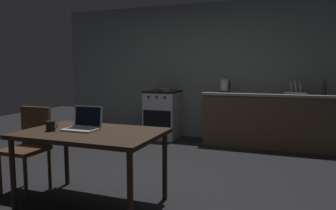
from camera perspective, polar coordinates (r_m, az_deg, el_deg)
The scene contains 12 objects.
ground_plane at distance 3.81m, azimuth -5.22°, elevation -13.72°, with size 12.00×12.00×0.00m, color black.
back_wall at distance 6.05m, azimuth 8.54°, elevation 6.03°, with size 6.40×0.10×2.55m, color gray.
kitchen_counter at distance 5.63m, azimuth 17.51°, elevation -2.56°, with size 2.16×0.64×0.92m.
stove_oven at distance 6.04m, azimuth -0.93°, elevation -1.70°, with size 0.60×0.62×0.92m.
dining_table at distance 3.09m, azimuth -13.70°, elevation -5.88°, with size 1.32×0.87×0.73m.
chair at distance 3.72m, azimuth -23.81°, elevation -6.30°, with size 0.40×0.40×0.91m.
laptop at distance 3.16m, azimuth -15.11°, elevation -3.53°, with size 0.32×0.25×0.23m.
electric_kettle at distance 5.66m, azimuth 10.23°, elevation 3.46°, with size 0.18×0.16×0.23m.
bottle at distance 5.55m, azimuth 26.50°, elevation 2.85°, with size 0.07×0.07×0.24m.
frying_pan at distance 5.94m, azimuth -0.56°, elevation 2.86°, with size 0.25×0.42×0.05m.
coffee_mug at distance 3.19m, azimuth -20.50°, elevation -3.58°, with size 0.12×0.09×0.10m.
dish_rack at distance 5.57m, azimuth 22.10°, elevation 2.39°, with size 0.34×0.26×0.21m.
Camera 1 is at (1.57, -3.21, 1.31)m, focal length 33.62 mm.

